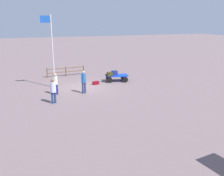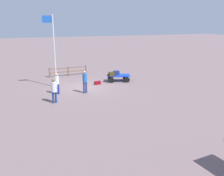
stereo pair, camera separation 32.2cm
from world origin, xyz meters
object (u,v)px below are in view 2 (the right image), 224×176
at_px(suitcase_dark, 112,74).
at_px(suitcase_olive, 116,73).
at_px(worker_trailing, 85,80).
at_px(luggage_cart, 118,77).
at_px(worker_supervisor, 57,82).
at_px(worker_lead, 54,88).
at_px(suitcase_maroon, 98,83).
at_px(flagpole, 53,47).

distance_m(suitcase_dark, suitcase_olive, 0.61).
bearing_deg(worker_trailing, luggage_cart, -143.11).
distance_m(suitcase_olive, worker_trailing, 4.44).
bearing_deg(worker_supervisor, worker_lead, 79.32).
bearing_deg(worker_trailing, worker_supervisor, -10.58).
relative_size(luggage_cart, worker_lead, 1.27).
xyz_separation_m(luggage_cart, suitcase_olive, (0.20, 0.02, 0.36)).
height_order(suitcase_maroon, worker_lead, worker_lead).
relative_size(suitcase_dark, suitcase_maroon, 0.91).
relative_size(suitcase_olive, suitcase_maroon, 0.88).
bearing_deg(worker_supervisor, worker_trailing, 169.42).
xyz_separation_m(luggage_cart, suitcase_dark, (0.74, 0.30, 0.34)).
relative_size(suitcase_maroon, flagpole, 0.10).
xyz_separation_m(worker_lead, worker_trailing, (-2.48, -1.64, 0.00)).
relative_size(worker_lead, worker_supervisor, 1.05).
distance_m(suitcase_maroon, worker_lead, 5.69).
bearing_deg(luggage_cart, suitcase_olive, 5.81).
distance_m(luggage_cart, worker_trailing, 4.64).
bearing_deg(suitcase_dark, worker_lead, 37.16).
distance_m(suitcase_olive, worker_supervisor, 6.06).
relative_size(worker_supervisor, flagpole, 0.28).
bearing_deg(luggage_cart, suitcase_maroon, 13.45).
relative_size(suitcase_olive, flagpole, 0.09).
distance_m(suitcase_olive, flagpole, 6.10).
distance_m(luggage_cart, suitcase_maroon, 2.18).
bearing_deg(worker_trailing, suitcase_dark, -140.02).
relative_size(worker_trailing, flagpole, 0.30).
bearing_deg(suitcase_dark, worker_supervisor, 22.39).
xyz_separation_m(suitcase_dark, flagpole, (4.96, 0.07, 2.61)).
bearing_deg(suitcase_maroon, suitcase_dark, -171.36).
bearing_deg(flagpole, suitcase_dark, -179.14).
distance_m(suitcase_dark, worker_lead, 6.80).
relative_size(luggage_cart, flagpole, 0.37).
xyz_separation_m(suitcase_dark, suitcase_maroon, (1.37, 0.21, -0.65)).
xyz_separation_m(suitcase_olive, worker_lead, (5.96, 4.38, 0.23)).
bearing_deg(worker_trailing, flagpole, -49.83).
distance_m(suitcase_maroon, flagpole, 4.85).
bearing_deg(suitcase_olive, worker_trailing, 38.20).
bearing_deg(worker_lead, worker_trailing, -146.49).
relative_size(suitcase_olive, worker_supervisor, 0.31).
bearing_deg(worker_supervisor, suitcase_olive, -157.15).
bearing_deg(suitcase_dark, luggage_cart, -158.17).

